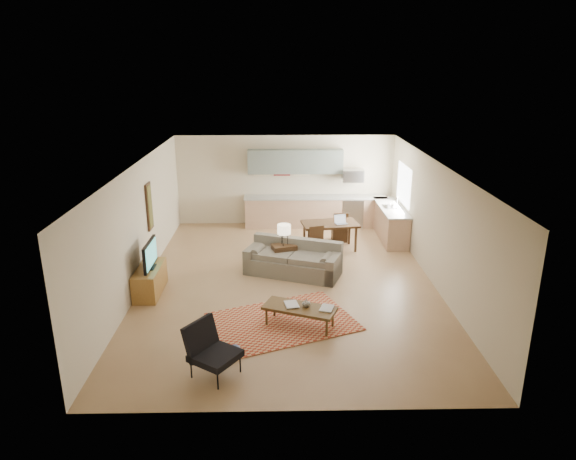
{
  "coord_description": "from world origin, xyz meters",
  "views": [
    {
      "loc": [
        -0.22,
        -10.66,
        4.76
      ],
      "look_at": [
        0.0,
        0.3,
        1.15
      ],
      "focal_mm": 32.0,
      "sensor_mm": 36.0,
      "label": 1
    }
  ],
  "objects_px": {
    "tv_credenza": "(150,280)",
    "coffee_table": "(300,317)",
    "console_table": "(284,258)",
    "armchair": "(215,351)",
    "sofa": "(293,258)",
    "dining_table": "(330,236)"
  },
  "relations": [
    {
      "from": "tv_credenza",
      "to": "console_table",
      "type": "distance_m",
      "value": 3.14
    },
    {
      "from": "coffee_table",
      "to": "armchair",
      "type": "xyz_separation_m",
      "value": [
        -1.39,
        -1.55,
        0.23
      ]
    },
    {
      "from": "coffee_table",
      "to": "tv_credenza",
      "type": "height_order",
      "value": "tv_credenza"
    },
    {
      "from": "armchair",
      "to": "dining_table",
      "type": "relative_size",
      "value": 0.61
    },
    {
      "from": "coffee_table",
      "to": "console_table",
      "type": "distance_m",
      "value": 2.76
    },
    {
      "from": "coffee_table",
      "to": "sofa",
      "type": "bearing_deg",
      "value": 113.52
    },
    {
      "from": "armchair",
      "to": "console_table",
      "type": "bearing_deg",
      "value": 19.77
    },
    {
      "from": "coffee_table",
      "to": "tv_credenza",
      "type": "bearing_deg",
      "value": 176.16
    },
    {
      "from": "sofa",
      "to": "armchair",
      "type": "relative_size",
      "value": 2.6
    },
    {
      "from": "tv_credenza",
      "to": "dining_table",
      "type": "xyz_separation_m",
      "value": [
        4.13,
        2.63,
        0.07
      ]
    },
    {
      "from": "sofa",
      "to": "tv_credenza",
      "type": "distance_m",
      "value": 3.25
    },
    {
      "from": "coffee_table",
      "to": "armchair",
      "type": "bearing_deg",
      "value": -109.61
    },
    {
      "from": "tv_credenza",
      "to": "console_table",
      "type": "height_order",
      "value": "console_table"
    },
    {
      "from": "sofa",
      "to": "tv_credenza",
      "type": "relative_size",
      "value": 1.8
    },
    {
      "from": "dining_table",
      "to": "console_table",
      "type": "bearing_deg",
      "value": -138.69
    },
    {
      "from": "tv_credenza",
      "to": "coffee_table",
      "type": "bearing_deg",
      "value": -26.18
    },
    {
      "from": "sofa",
      "to": "armchair",
      "type": "bearing_deg",
      "value": -87.84
    },
    {
      "from": "armchair",
      "to": "tv_credenza",
      "type": "relative_size",
      "value": 0.69
    },
    {
      "from": "coffee_table",
      "to": "tv_credenza",
      "type": "relative_size",
      "value": 1.07
    },
    {
      "from": "armchair",
      "to": "dining_table",
      "type": "height_order",
      "value": "armchair"
    },
    {
      "from": "tv_credenza",
      "to": "console_table",
      "type": "relative_size",
      "value": 1.96
    },
    {
      "from": "console_table",
      "to": "dining_table",
      "type": "relative_size",
      "value": 0.45
    }
  ]
}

